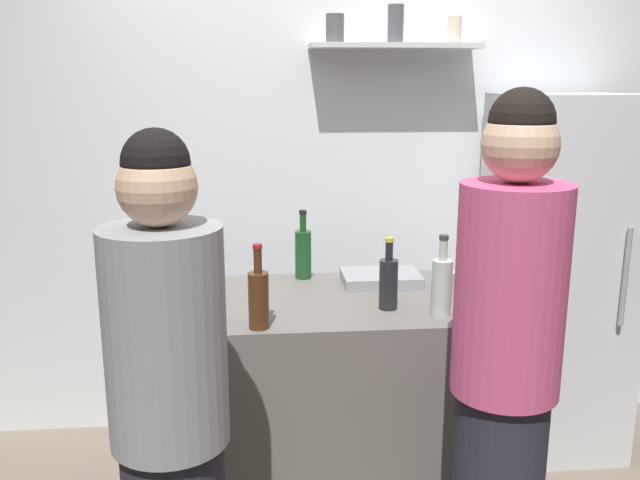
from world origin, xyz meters
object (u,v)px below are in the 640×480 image
at_px(wine_bottle_green_glass, 303,252).
at_px(person_pink_top, 504,375).
at_px(utensil_holder, 444,284).
at_px(refrigerator, 556,277).
at_px(baking_pan, 381,278).
at_px(wine_bottle_amber_glass, 259,297).
at_px(person_grey_hoodie, 171,426).
at_px(wine_bottle_pale_glass, 442,285).
at_px(wine_bottle_dark_glass, 388,282).
at_px(water_bottle_plastic, 191,280).

distance_m(wine_bottle_green_glass, person_pink_top, 1.19).
bearing_deg(utensil_holder, person_pink_top, -89.87).
bearing_deg(refrigerator, baking_pan, -167.83).
distance_m(baking_pan, wine_bottle_amber_glass, 0.74).
relative_size(wine_bottle_amber_glass, wine_bottle_green_glass, 1.00).
bearing_deg(person_grey_hoodie, wine_bottle_pale_glass, 147.90).
relative_size(refrigerator, wine_bottle_dark_glass, 6.08).
relative_size(baking_pan, wine_bottle_amber_glass, 1.08).
height_order(refrigerator, baking_pan, refrigerator).
xyz_separation_m(wine_bottle_dark_glass, wine_bottle_green_glass, (-0.30, 0.45, 0.01)).
bearing_deg(water_bottle_plastic, wine_bottle_amber_glass, -42.37).
xyz_separation_m(person_grey_hoodie, person_pink_top, (1.03, 0.12, 0.06)).
bearing_deg(wine_bottle_green_glass, person_grey_hoodie, -111.93).
distance_m(wine_bottle_dark_glass, wine_bottle_green_glass, 0.55).
bearing_deg(baking_pan, wine_bottle_green_glass, 159.88).
relative_size(utensil_holder, wine_bottle_pale_glass, 0.65).
xyz_separation_m(wine_bottle_green_glass, water_bottle_plastic, (-0.47, -0.38, -0.00)).
height_order(wine_bottle_amber_glass, wine_bottle_dark_glass, wine_bottle_amber_glass).
bearing_deg(refrigerator, water_bottle_plastic, -165.23).
bearing_deg(baking_pan, wine_bottle_dark_glass, -95.60).
height_order(wine_bottle_green_glass, person_pink_top, person_pink_top).
xyz_separation_m(water_bottle_plastic, person_pink_top, (1.04, -0.65, -0.15)).
xyz_separation_m(wine_bottle_pale_glass, water_bottle_plastic, (-0.96, 0.16, -0.00)).
xyz_separation_m(refrigerator, wine_bottle_dark_glass, (-0.94, -0.52, 0.16)).
distance_m(baking_pan, water_bottle_plastic, 0.85).
bearing_deg(utensil_holder, baking_pan, 138.93).
height_order(person_grey_hoodie, person_pink_top, person_pink_top).
bearing_deg(wine_bottle_green_glass, refrigerator, 3.30).
xyz_separation_m(wine_bottle_dark_glass, wine_bottle_pale_glass, (0.19, -0.09, 0.01)).
relative_size(refrigerator, wine_bottle_pale_glass, 5.56).
height_order(baking_pan, water_bottle_plastic, water_bottle_plastic).
height_order(wine_bottle_amber_glass, wine_bottle_green_glass, same).
bearing_deg(wine_bottle_dark_glass, person_pink_top, -65.46).
relative_size(wine_bottle_dark_glass, person_pink_top, 0.16).
relative_size(baking_pan, wine_bottle_dark_glass, 1.18).
height_order(refrigerator, wine_bottle_dark_glass, refrigerator).
height_order(refrigerator, water_bottle_plastic, refrigerator).
bearing_deg(person_pink_top, water_bottle_plastic, 129.06).
bearing_deg(wine_bottle_amber_glass, wine_bottle_dark_glass, 18.16).
bearing_deg(wine_bottle_pale_glass, wine_bottle_amber_glass, -173.70).
bearing_deg(water_bottle_plastic, person_pink_top, -32.17).
distance_m(wine_bottle_pale_glass, person_grey_hoodie, 1.15).
height_order(wine_bottle_pale_glass, water_bottle_plastic, wine_bottle_pale_glass).
bearing_deg(wine_bottle_pale_glass, utensil_holder, 71.47).
relative_size(wine_bottle_green_glass, water_bottle_plastic, 1.21).
height_order(wine_bottle_dark_glass, person_grey_hoodie, person_grey_hoodie).
xyz_separation_m(utensil_holder, water_bottle_plastic, (-1.04, -0.05, 0.06)).
xyz_separation_m(utensil_holder, person_grey_hoodie, (-1.03, -0.83, -0.15)).
distance_m(refrigerator, person_grey_hoodie, 2.10).
height_order(utensil_holder, person_pink_top, person_pink_top).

